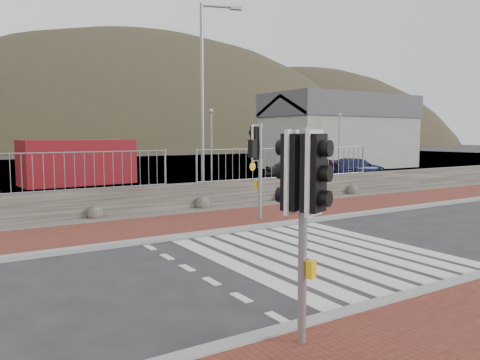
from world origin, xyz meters
TOP-DOWN VIEW (x-y plane):
  - ground at (0.00, 0.00)m, footprint 220.00×220.00m
  - sidewalk_far at (0.00, 4.50)m, footprint 40.00×3.00m
  - kerb_near at (0.00, -3.00)m, footprint 40.00×0.25m
  - kerb_far at (0.00, 3.00)m, footprint 40.00×0.25m
  - zebra_crossing at (-0.00, 0.00)m, footprint 4.62×5.60m
  - gravel_strip at (0.00, 6.50)m, footprint 40.00×1.50m
  - stone_wall at (0.00, 7.30)m, footprint 40.00×0.60m
  - railing at (0.00, 7.15)m, footprint 18.07×0.07m
  - quay at (0.00, 27.90)m, footprint 120.00×40.00m
  - water at (0.00, 62.90)m, footprint 220.00×50.00m
  - harbor_building at (20.00, 19.90)m, footprint 12.20×6.20m
  - hills_backdrop at (6.74, 87.90)m, footprint 254.00×90.00m
  - traffic_signal_near at (-3.33, -3.42)m, footprint 0.45×0.37m
  - traffic_signal_far at (1.08, 3.91)m, footprint 0.73×0.41m
  - streetlight at (1.46, 8.06)m, footprint 1.54×0.65m
  - shipping_container at (-1.00, 17.96)m, footprint 5.88×2.87m
  - car_a at (10.37, 13.84)m, footprint 3.60×2.32m
  - car_b at (12.91, 14.42)m, footprint 3.66×1.35m
  - car_c at (14.42, 12.76)m, footprint 4.26×1.91m

SIDE VIEW (x-z plane):
  - hills_backdrop at x=6.74m, z-range -73.05..26.95m
  - ground at x=0.00m, z-range 0.00..0.00m
  - quay at x=0.00m, z-range -0.25..0.25m
  - water at x=0.00m, z-range -0.03..0.03m
  - zebra_crossing at x=0.00m, z-range 0.00..0.01m
  - gravel_strip at x=0.00m, z-range 0.00..0.06m
  - sidewalk_far at x=0.00m, z-range 0.00..0.08m
  - kerb_near at x=0.00m, z-range -0.01..0.11m
  - kerb_far at x=0.00m, z-range -0.01..0.11m
  - stone_wall at x=0.00m, z-range 0.00..0.90m
  - car_a at x=10.37m, z-range 0.00..1.14m
  - car_b at x=12.91m, z-range 0.00..1.20m
  - car_c at x=14.42m, z-range 0.00..1.21m
  - shipping_container at x=-1.00m, z-range 0.00..2.37m
  - railing at x=0.00m, z-range 1.21..2.43m
  - traffic_signal_near at x=-3.33m, z-range 0.60..3.32m
  - traffic_signal_far at x=1.08m, z-range 0.66..3.64m
  - harbor_building at x=20.00m, z-range 0.03..5.83m
  - streetlight at x=1.46m, z-range 0.47..7.96m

